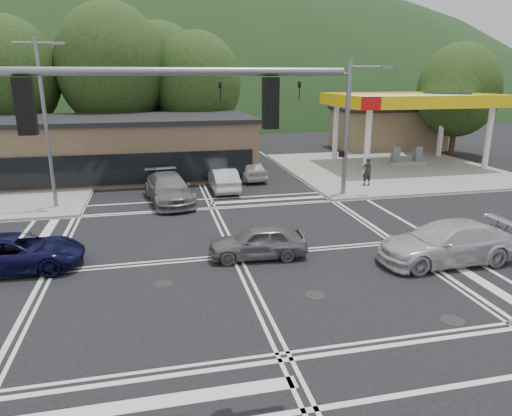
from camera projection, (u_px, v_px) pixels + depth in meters
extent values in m
plane|color=black|center=(236.00, 256.00, 18.71)|extent=(120.00, 120.00, 0.00)
cube|color=gray|center=(389.00, 168.00, 35.90)|extent=(16.00, 16.00, 0.15)
cylinder|color=silver|center=(368.00, 142.00, 32.72)|extent=(0.44, 0.44, 5.00)
cylinder|color=silver|center=(336.00, 133.00, 38.34)|extent=(0.44, 0.44, 5.00)
cylinder|color=silver|center=(488.00, 138.00, 34.83)|extent=(0.44, 0.44, 5.00)
cylinder|color=silver|center=(441.00, 130.00, 40.45)|extent=(0.44, 0.44, 5.00)
cube|color=silver|center=(412.00, 100.00, 35.80)|extent=(12.00, 8.00, 0.60)
cube|color=yellow|center=(442.00, 102.00, 32.05)|extent=(12.20, 0.25, 0.90)
cube|color=yellow|center=(387.00, 97.00, 39.54)|extent=(12.20, 0.25, 0.90)
cube|color=yellow|center=(340.00, 100.00, 34.53)|extent=(0.25, 8.20, 0.90)
cube|color=yellow|center=(478.00, 99.00, 37.06)|extent=(0.25, 8.20, 0.90)
cube|color=red|center=(371.00, 104.00, 30.75)|extent=(1.40, 0.12, 0.90)
cube|color=gray|center=(406.00, 163.00, 37.21)|extent=(3.00, 1.00, 0.30)
cube|color=slate|center=(395.00, 155.00, 36.81)|extent=(0.60, 0.50, 1.30)
cube|color=slate|center=(418.00, 154.00, 37.23)|extent=(0.60, 0.50, 1.30)
cube|color=#846B4F|center=(387.00, 129.00, 45.81)|extent=(10.00, 6.00, 3.80)
cube|color=brown|center=(82.00, 150.00, 32.39)|extent=(24.00, 8.00, 4.00)
ellipsoid|color=#1E3517|center=(165.00, 108.00, 103.00)|extent=(252.00, 126.00, 140.00)
cylinder|color=#382619|center=(17.00, 135.00, 37.56)|extent=(0.50, 0.50, 4.84)
ellipsoid|color=#1A3113|center=(8.00, 75.00, 36.24)|extent=(8.00, 8.00, 9.20)
cylinder|color=#382619|center=(117.00, 130.00, 39.18)|extent=(0.50, 0.50, 5.28)
ellipsoid|color=#1A3113|center=(112.00, 67.00, 37.74)|extent=(9.00, 9.00, 10.35)
cylinder|color=#382619|center=(199.00, 133.00, 40.78)|extent=(0.50, 0.50, 4.40)
ellipsoid|color=#1A3113|center=(197.00, 83.00, 39.58)|extent=(7.60, 7.60, 8.74)
cylinder|color=#382619|center=(163.00, 126.00, 43.84)|extent=(0.50, 0.50, 4.84)
ellipsoid|color=#1A3113|center=(160.00, 75.00, 42.51)|extent=(8.40, 8.40, 9.66)
cylinder|color=#382619|center=(453.00, 134.00, 41.95)|extent=(0.50, 0.50, 3.96)
ellipsoid|color=#1A3113|center=(459.00, 90.00, 40.87)|extent=(7.20, 7.20, 8.28)
cylinder|color=slate|center=(46.00, 127.00, 24.09)|extent=(0.20, 0.20, 9.00)
cylinder|color=slate|center=(36.00, 43.00, 22.91)|extent=(2.20, 0.12, 0.12)
cube|color=slate|center=(59.00, 43.00, 23.14)|extent=(0.60, 0.25, 0.15)
cylinder|color=slate|center=(346.00, 130.00, 27.00)|extent=(0.28, 0.28, 8.00)
cylinder|color=slate|center=(274.00, 74.00, 25.16)|extent=(9.00, 0.16, 0.16)
imported|color=black|center=(299.00, 91.00, 25.72)|extent=(0.16, 0.20, 1.00)
imported|color=black|center=(220.00, 91.00, 24.78)|extent=(0.16, 0.20, 1.00)
cylinder|color=slate|center=(369.00, 67.00, 26.25)|extent=(2.40, 0.12, 0.12)
cube|color=slate|center=(387.00, 67.00, 26.48)|extent=(0.70, 0.30, 0.15)
cube|color=black|center=(341.00, 154.00, 27.34)|extent=(0.25, 0.30, 0.35)
cylinder|color=slate|center=(110.00, 71.00, 8.24)|extent=(9.00, 0.16, 0.16)
cube|color=black|center=(25.00, 107.00, 8.09)|extent=(0.30, 0.25, 1.00)
cube|color=black|center=(271.00, 103.00, 9.04)|extent=(0.30, 0.25, 1.00)
imported|color=black|center=(15.00, 253.00, 17.22)|extent=(4.99, 2.38, 1.38)
imported|color=slate|center=(258.00, 241.00, 18.42)|extent=(4.08, 1.90, 1.35)
imported|color=#BABDC2|center=(446.00, 243.00, 17.94)|extent=(5.56, 2.32, 1.61)
imported|color=silver|center=(223.00, 179.00, 29.19)|extent=(1.59, 4.42, 1.45)
imported|color=silver|center=(249.00, 169.00, 32.36)|extent=(2.08, 4.39, 1.45)
imported|color=slate|center=(169.00, 189.00, 26.43)|extent=(3.07, 5.88, 1.63)
imported|color=black|center=(367.00, 172.00, 29.93)|extent=(0.67, 0.45, 1.79)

